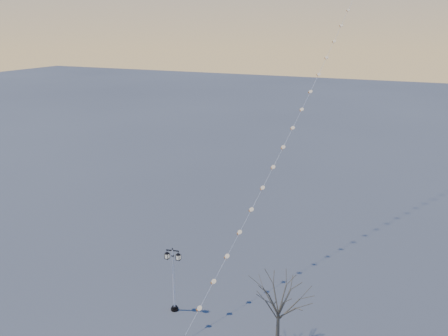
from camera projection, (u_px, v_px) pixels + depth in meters
The scene contains 4 objects.
ground at pixel (165, 323), 30.48m from camera, with size 300.00×300.00×0.00m, color #4C4C4C.
street_lamp at pixel (173, 276), 31.12m from camera, with size 1.17×0.57×4.69m.
bare_tree at pixel (279, 303), 27.44m from camera, with size 2.60×2.60×4.32m.
kite_train at pixel (339, 13), 42.25m from camera, with size 7.71×47.91×39.59m.
Camera 1 is at (14.23, -22.22, 18.74)m, focal length 37.30 mm.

